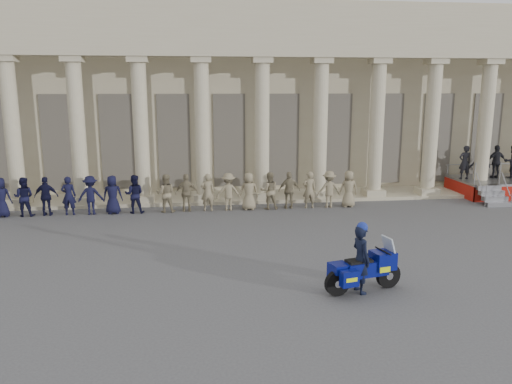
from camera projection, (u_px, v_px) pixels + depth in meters
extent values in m
plane|color=#47474A|center=(254.00, 264.00, 14.54)|extent=(90.00, 90.00, 0.00)
cube|color=tan|center=(223.00, 97.00, 28.19)|extent=(40.00, 10.00, 9.00)
cube|color=tan|center=(232.00, 197.00, 23.07)|extent=(40.00, 2.60, 0.15)
cube|color=tan|center=(232.00, 45.00, 20.92)|extent=(35.80, 1.00, 1.00)
cube|color=tan|center=(231.00, 17.00, 20.69)|extent=(35.80, 1.00, 1.20)
cube|color=tan|center=(19.00, 201.00, 21.18)|extent=(0.90, 0.90, 0.30)
cylinder|color=tan|center=(13.00, 132.00, 20.57)|extent=(0.64, 0.64, 5.60)
cube|color=tan|center=(5.00, 59.00, 19.97)|extent=(0.85, 0.85, 0.24)
cube|color=tan|center=(83.00, 200.00, 21.48)|extent=(0.90, 0.90, 0.30)
cylinder|color=tan|center=(78.00, 131.00, 20.88)|extent=(0.64, 0.64, 5.60)
cube|color=tan|center=(72.00, 59.00, 20.28)|extent=(0.85, 0.85, 0.24)
cube|color=tan|center=(144.00, 198.00, 21.79)|extent=(0.90, 0.90, 0.30)
cylinder|color=tan|center=(141.00, 130.00, 21.18)|extent=(0.64, 0.64, 5.60)
cube|color=tan|center=(138.00, 59.00, 20.58)|extent=(0.85, 0.85, 0.24)
cube|color=tan|center=(204.00, 196.00, 22.10)|extent=(0.90, 0.90, 0.30)
cylinder|color=tan|center=(202.00, 130.00, 21.49)|extent=(0.64, 0.64, 5.60)
cube|color=tan|center=(201.00, 60.00, 20.89)|extent=(0.85, 0.85, 0.24)
cube|color=tan|center=(262.00, 195.00, 22.40)|extent=(0.90, 0.90, 0.30)
cylinder|color=tan|center=(262.00, 129.00, 21.80)|extent=(0.64, 0.64, 5.60)
cube|color=tan|center=(262.00, 60.00, 21.20)|extent=(0.85, 0.85, 0.24)
cube|color=tan|center=(318.00, 194.00, 22.71)|extent=(0.90, 0.90, 0.30)
cylinder|color=tan|center=(320.00, 129.00, 22.10)|extent=(0.64, 0.64, 5.60)
cube|color=tan|center=(322.00, 61.00, 21.50)|extent=(0.85, 0.85, 0.24)
cube|color=tan|center=(373.00, 192.00, 23.02)|extent=(0.90, 0.90, 0.30)
cylinder|color=tan|center=(376.00, 128.00, 22.41)|extent=(0.64, 0.64, 5.60)
cube|color=tan|center=(380.00, 61.00, 21.81)|extent=(0.85, 0.85, 0.24)
cube|color=tan|center=(427.00, 191.00, 23.32)|extent=(0.90, 0.90, 0.30)
cylinder|color=tan|center=(431.00, 127.00, 22.72)|extent=(0.64, 0.64, 5.60)
cube|color=tan|center=(436.00, 61.00, 22.12)|extent=(0.85, 0.85, 0.24)
cube|color=tan|center=(479.00, 189.00, 23.63)|extent=(0.90, 0.90, 0.30)
cylinder|color=tan|center=(485.00, 127.00, 23.02)|extent=(0.64, 0.64, 5.60)
cube|color=tan|center=(491.00, 62.00, 22.42)|extent=(0.85, 0.85, 0.24)
cube|color=black|center=(0.00, 144.00, 22.52)|extent=(1.30, 0.12, 4.20)
cube|color=black|center=(59.00, 143.00, 22.83)|extent=(1.30, 0.12, 4.20)
cube|color=black|center=(118.00, 142.00, 23.14)|extent=(1.30, 0.12, 4.20)
cube|color=black|center=(174.00, 141.00, 23.44)|extent=(1.30, 0.12, 4.20)
cube|color=black|center=(229.00, 141.00, 23.75)|extent=(1.30, 0.12, 4.20)
cube|color=black|center=(283.00, 140.00, 24.06)|extent=(1.30, 0.12, 4.20)
cube|color=black|center=(335.00, 139.00, 24.36)|extent=(1.30, 0.12, 4.20)
cube|color=black|center=(387.00, 139.00, 24.67)|extent=(1.30, 0.12, 4.20)
cube|color=black|center=(436.00, 138.00, 24.98)|extent=(1.30, 0.12, 4.20)
cube|color=black|center=(485.00, 137.00, 25.28)|extent=(1.30, 0.12, 4.20)
imported|color=black|center=(1.00, 197.00, 19.65)|extent=(0.77, 0.50, 1.57)
imported|color=black|center=(24.00, 197.00, 19.76)|extent=(0.76, 0.60, 1.57)
imported|color=black|center=(46.00, 196.00, 19.86)|extent=(0.92, 0.38, 1.57)
imported|color=black|center=(69.00, 196.00, 19.96)|extent=(0.57, 0.38, 1.57)
imported|color=black|center=(91.00, 195.00, 20.06)|extent=(1.02, 0.58, 1.57)
imported|color=black|center=(113.00, 195.00, 20.16)|extent=(0.77, 0.50, 1.57)
imported|color=black|center=(134.00, 194.00, 20.26)|extent=(0.76, 0.60, 1.57)
imported|color=#7E7257|center=(166.00, 193.00, 20.41)|extent=(0.76, 0.60, 1.57)
imported|color=#7E7257|center=(187.00, 193.00, 20.51)|extent=(0.92, 0.38, 1.57)
imported|color=#7E7257|center=(208.00, 192.00, 20.61)|extent=(0.57, 0.38, 1.57)
imported|color=#7E7257|center=(228.00, 192.00, 20.71)|extent=(1.02, 0.58, 1.57)
imported|color=#7E7257|center=(249.00, 191.00, 20.82)|extent=(0.77, 0.50, 1.57)
imported|color=#7E7257|center=(269.00, 191.00, 20.92)|extent=(0.76, 0.60, 1.57)
imported|color=#7E7257|center=(289.00, 190.00, 21.02)|extent=(0.92, 0.38, 1.57)
imported|color=#7E7257|center=(309.00, 190.00, 21.12)|extent=(0.57, 0.38, 1.57)
imported|color=#7E7257|center=(329.00, 189.00, 21.22)|extent=(1.02, 0.58, 1.57)
imported|color=#7E7257|center=(349.00, 189.00, 21.32)|extent=(0.77, 0.50, 1.57)
cube|color=gray|center=(497.00, 180.00, 23.73)|extent=(3.85, 2.75, 0.10)
cube|color=maroon|center=(459.00, 189.00, 23.59)|extent=(0.04, 2.75, 0.68)
cube|color=gray|center=(498.00, 204.00, 21.49)|extent=(1.10, 0.28, 0.19)
cube|color=gray|center=(495.00, 199.00, 21.72)|extent=(1.10, 0.28, 0.19)
cube|color=gray|center=(491.00, 193.00, 21.96)|extent=(1.10, 0.28, 0.19)
cube|color=gray|center=(488.00, 187.00, 22.19)|extent=(1.10, 0.28, 0.19)
cylinder|color=gray|center=(483.00, 164.00, 24.91)|extent=(3.85, 0.04, 0.04)
imported|color=black|center=(465.00, 162.00, 23.56)|extent=(0.58, 0.38, 1.58)
imported|color=black|center=(481.00, 162.00, 23.66)|extent=(1.02, 0.59, 1.58)
imported|color=black|center=(496.00, 162.00, 23.75)|extent=(0.93, 0.39, 1.58)
imported|color=black|center=(512.00, 161.00, 23.85)|extent=(0.77, 0.60, 1.58)
cylinder|color=black|center=(388.00, 275.00, 12.75)|extent=(0.66, 0.28, 0.65)
cylinder|color=black|center=(337.00, 283.00, 12.25)|extent=(0.66, 0.28, 0.65)
cube|color=navy|center=(365.00, 268.00, 12.46)|extent=(1.20, 0.66, 0.37)
cube|color=navy|center=(383.00, 260.00, 12.59)|extent=(0.64, 0.62, 0.44)
cube|color=silver|center=(382.00, 268.00, 12.64)|extent=(0.28, 0.34, 0.12)
cube|color=#B2BFCC|center=(389.00, 246.00, 12.58)|extent=(0.30, 0.49, 0.53)
cube|color=black|center=(359.00, 262.00, 12.35)|extent=(0.70, 0.47, 0.10)
cube|color=navy|center=(340.00, 269.00, 12.19)|extent=(0.41, 0.40, 0.22)
cube|color=navy|center=(349.00, 278.00, 11.96)|extent=(0.48, 0.31, 0.39)
cube|color=#D4ED0C|center=(349.00, 278.00, 11.96)|extent=(0.34, 0.30, 0.10)
cube|color=navy|center=(337.00, 270.00, 12.54)|extent=(0.48, 0.31, 0.39)
cube|color=#D4ED0C|center=(337.00, 270.00, 12.54)|extent=(0.34, 0.30, 0.10)
cylinder|color=silver|center=(343.00, 279.00, 12.57)|extent=(0.60, 0.23, 0.10)
cylinder|color=black|center=(383.00, 251.00, 12.54)|extent=(0.19, 0.68, 0.04)
imported|color=black|center=(361.00, 259.00, 12.35)|extent=(0.55, 0.71, 1.73)
sphere|color=navy|center=(362.00, 227.00, 12.19)|extent=(0.28, 0.28, 0.28)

